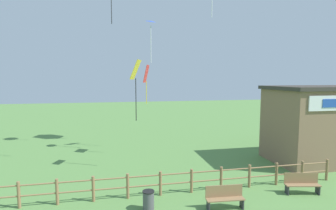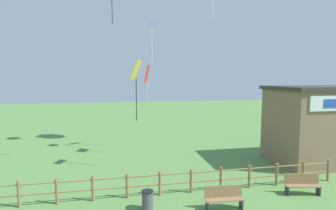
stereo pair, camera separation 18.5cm
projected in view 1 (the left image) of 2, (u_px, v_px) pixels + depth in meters
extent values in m
cylinder|color=olive|center=(19.00, 195.00, 11.47)|extent=(0.14, 0.14, 1.20)
cylinder|color=olive|center=(57.00, 192.00, 11.79)|extent=(0.14, 0.14, 1.20)
cylinder|color=olive|center=(93.00, 189.00, 12.11)|extent=(0.14, 0.14, 1.20)
cylinder|color=olive|center=(128.00, 186.00, 12.43)|extent=(0.14, 0.14, 1.20)
cylinder|color=olive|center=(160.00, 183.00, 12.74)|extent=(0.14, 0.14, 1.20)
cylinder|color=olive|center=(192.00, 181.00, 13.06)|extent=(0.14, 0.14, 1.20)
cylinder|color=olive|center=(221.00, 178.00, 13.38)|extent=(0.14, 0.14, 1.20)
cylinder|color=olive|center=(249.00, 176.00, 13.70)|extent=(0.14, 0.14, 1.20)
cylinder|color=olive|center=(276.00, 174.00, 14.02)|extent=(0.14, 0.14, 1.20)
cylinder|color=olive|center=(302.00, 172.00, 14.33)|extent=(0.14, 0.14, 1.20)
cylinder|color=olive|center=(327.00, 170.00, 14.65)|extent=(0.14, 0.14, 1.20)
cylinder|color=olive|center=(176.00, 174.00, 12.86)|extent=(17.36, 0.07, 0.07)
cylinder|color=olive|center=(176.00, 183.00, 12.91)|extent=(17.36, 0.07, 0.07)
cube|color=#84664C|center=(323.00, 126.00, 17.97)|extent=(7.06, 4.16, 4.94)
cube|color=#38332D|center=(325.00, 88.00, 17.71)|extent=(7.36, 4.46, 0.24)
cube|color=olive|center=(225.00, 199.00, 11.38)|extent=(1.71, 0.51, 0.05)
cube|color=olive|center=(224.00, 191.00, 11.53)|extent=(1.68, 0.16, 0.53)
cube|color=#2D2D33|center=(208.00, 206.00, 11.30)|extent=(0.08, 0.36, 0.44)
cube|color=#2D2D33|center=(242.00, 203.00, 11.51)|extent=(0.08, 0.36, 0.44)
cube|color=olive|center=(303.00, 185.00, 12.89)|extent=(1.73, 0.72, 0.05)
cube|color=olive|center=(301.00, 178.00, 13.04)|extent=(1.66, 0.37, 0.53)
cube|color=#2D2D33|center=(287.00, 190.00, 12.91)|extent=(0.13, 0.36, 0.44)
cube|color=#2D2D33|center=(318.00, 190.00, 12.92)|extent=(0.13, 0.36, 0.44)
cylinder|color=#4C4C51|center=(148.00, 201.00, 11.34)|extent=(0.49, 0.49, 0.81)
cylinder|color=black|center=(148.00, 191.00, 11.30)|extent=(0.53, 0.53, 0.04)
cube|color=red|center=(146.00, 74.00, 18.82)|extent=(0.58, 0.98, 1.26)
cylinder|color=yellow|center=(146.00, 92.00, 18.96)|extent=(0.05, 0.05, 1.66)
cube|color=yellow|center=(136.00, 70.00, 15.90)|extent=(0.80, 1.05, 1.19)
cylinder|color=black|center=(136.00, 100.00, 16.08)|extent=(0.05, 0.05, 2.63)
cylinder|color=#2D2D33|center=(111.00, 11.00, 16.30)|extent=(0.05, 0.05, 1.60)
cone|color=blue|center=(151.00, 21.00, 19.19)|extent=(0.97, 0.96, 0.29)
cylinder|color=silver|center=(151.00, 44.00, 19.36)|extent=(0.05, 0.05, 2.74)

